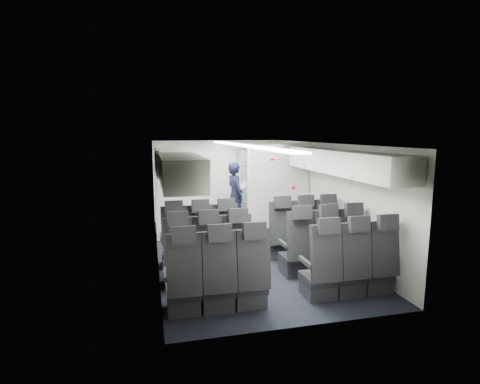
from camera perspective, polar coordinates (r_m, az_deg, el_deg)
name	(u,v)px	position (r m, az deg, el deg)	size (l,w,h in m)	color
cabin_shell	(245,196)	(7.31, 0.74, -0.68)	(3.41, 6.01, 2.16)	black
seat_row_front	(252,240)	(6.97, 1.83, -7.25)	(3.33, 0.56, 1.24)	#27262A
seat_row_mid	(267,255)	(6.15, 4.10, -9.52)	(3.33, 0.56, 1.24)	#27262A
seat_row_rear	(287,275)	(5.35, 7.11, -12.46)	(3.33, 0.56, 1.24)	#27262A
overhead_bin_left_rear	(180,171)	(5.02, -9.10, 3.24)	(0.53, 1.80, 0.40)	silver
overhead_bin_left_front_open	(170,168)	(6.77, -10.65, 3.62)	(0.64, 1.70, 0.72)	#9E9E93
overhead_bin_right_rear	(368,166)	(5.94, 18.99, 3.74)	(0.53, 1.80, 0.40)	silver
overhead_bin_right_front	(318,158)	(7.46, 11.75, 5.03)	(0.53, 1.70, 0.40)	silver
bulkhead_partition	(279,191)	(8.36, 5.89, 0.16)	(1.40, 0.15, 2.13)	silver
galley_unit	(254,185)	(10.18, 2.11, 1.08)	(0.85, 0.52, 1.90)	#939399
boarding_door	(158,195)	(8.65, -12.46, -0.52)	(0.12, 1.27, 1.86)	silver
flight_attendant	(235,196)	(9.15, -0.76, -0.58)	(0.61, 0.40, 1.66)	black
carry_on_bag	(172,165)	(6.51, -10.33, 4.02)	(0.38, 0.27, 0.23)	black
papers	(243,185)	(9.11, 0.47, 1.08)	(0.20, 0.02, 0.14)	white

